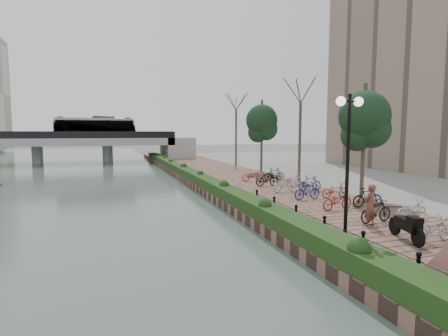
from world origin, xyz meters
name	(u,v)px	position (x,y,z in m)	size (l,w,h in m)	color
ground	(344,292)	(0.00, 0.00, 0.00)	(220.00, 220.00, 0.00)	#59595B
promenade	(243,184)	(4.00, 17.50, 0.25)	(8.00, 75.00, 0.50)	brown
inland_pavement	(405,176)	(20.00, 17.50, 0.25)	(24.00, 75.00, 0.50)	gray
hedge	(193,175)	(0.60, 20.00, 0.80)	(1.10, 56.00, 0.60)	#1A3112
chain_fence	(342,235)	(1.40, 2.00, 0.85)	(0.10, 14.10, 0.70)	black
lamppost	(348,137)	(1.76, 2.31, 4.10)	(1.02, 0.32, 5.02)	black
motorcycle	(406,225)	(3.87, 1.79, 1.04)	(0.54, 1.73, 1.08)	black
pedestrian	(370,205)	(4.00, 3.72, 1.35)	(0.62, 0.41, 1.70)	brown
bicycle_parking	(322,191)	(5.49, 9.25, 0.97)	(2.40, 17.32, 1.00)	#A4A5A9
street_trees	(325,141)	(8.00, 12.68, 3.69)	(3.20, 37.12, 6.80)	#382D21
bridge	(49,139)	(-13.44, 45.00, 3.37)	(36.00, 10.77, 6.50)	#999894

